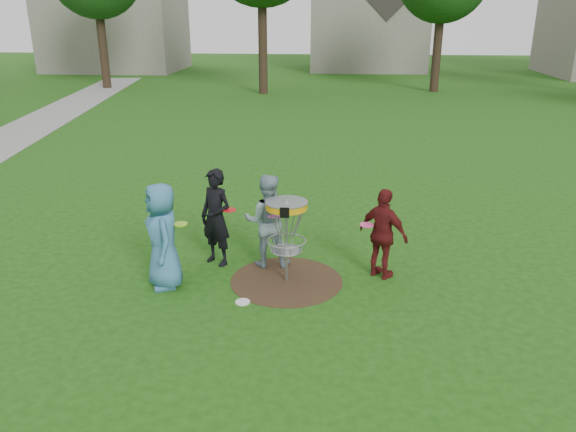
# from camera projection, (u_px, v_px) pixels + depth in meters

# --- Properties ---
(ground) EXTENTS (100.00, 100.00, 0.00)m
(ground) POSITION_uv_depth(u_px,v_px,m) (286.00, 281.00, 9.00)
(ground) COLOR #19470F
(ground) RESTS_ON ground
(dirt_patch) EXTENTS (1.80, 1.80, 0.01)m
(dirt_patch) POSITION_uv_depth(u_px,v_px,m) (286.00, 281.00, 9.00)
(dirt_patch) COLOR #47331E
(dirt_patch) RESTS_ON ground
(player_blue) EXTENTS (0.84, 0.97, 1.68)m
(player_blue) POSITION_uv_depth(u_px,v_px,m) (163.00, 236.00, 8.57)
(player_blue) COLOR teal
(player_blue) RESTS_ON ground
(player_black) EXTENTS (0.72, 0.65, 1.66)m
(player_black) POSITION_uv_depth(u_px,v_px,m) (216.00, 218.00, 9.37)
(player_black) COLOR black
(player_black) RESTS_ON ground
(player_grey) EXTENTS (0.83, 0.67, 1.59)m
(player_grey) POSITION_uv_depth(u_px,v_px,m) (267.00, 221.00, 9.32)
(player_grey) COLOR #7F9BA4
(player_grey) RESTS_ON ground
(player_maroon) EXTENTS (0.91, 0.82, 1.49)m
(player_maroon) POSITION_uv_depth(u_px,v_px,m) (383.00, 234.00, 8.89)
(player_maroon) COLOR #591415
(player_maroon) RESTS_ON ground
(disc_on_grass) EXTENTS (0.22, 0.22, 0.02)m
(disc_on_grass) POSITION_uv_depth(u_px,v_px,m) (243.00, 302.00, 8.33)
(disc_on_grass) COLOR white
(disc_on_grass) RESTS_ON ground
(disc_golf_basket) EXTENTS (0.66, 0.67, 1.38)m
(disc_golf_basket) POSITION_uv_depth(u_px,v_px,m) (286.00, 222.00, 8.65)
(disc_golf_basket) COLOR #9EA0A5
(disc_golf_basket) RESTS_ON ground
(held_discs) EXTENTS (3.06, 0.95, 0.13)m
(held_discs) POSITION_uv_depth(u_px,v_px,m) (263.00, 218.00, 8.88)
(held_discs) COLOR #91CB16
(held_discs) RESTS_ON ground
(house_row) EXTENTS (44.50, 10.65, 11.62)m
(house_row) POSITION_uv_depth(u_px,v_px,m) (397.00, 10.00, 38.16)
(house_row) COLOR gray
(house_row) RESTS_ON ground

